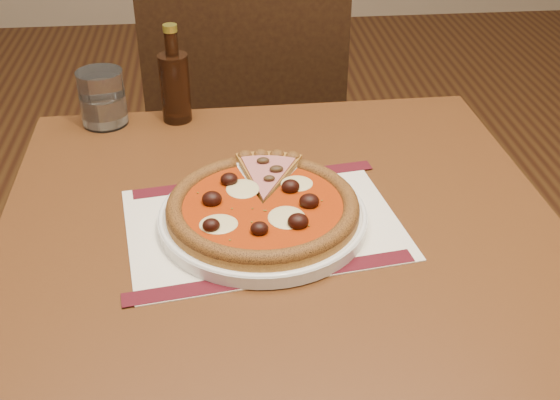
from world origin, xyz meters
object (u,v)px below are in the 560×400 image
object	(u,v)px
bottle	(175,84)
pizza	(263,206)
table	(281,281)
chair_far	(249,122)
plate	(263,218)
water_glass	(102,98)

from	to	relation	value
bottle	pizza	bearing A→B (deg)	-69.97
table	pizza	size ratio (longest dim) A/B	3.01
table	bottle	distance (m)	0.42
table	chair_far	world-z (taller)	chair_far
table	pizza	bearing A→B (deg)	169.40
plate	pizza	xyz separation A→B (m)	(-0.00, -0.00, 0.02)
plate	pizza	bearing A→B (deg)	-100.55
pizza	chair_far	bearing A→B (deg)	88.43
chair_far	bottle	xyz separation A→B (m)	(-0.15, -0.39, 0.28)
chair_far	bottle	world-z (taller)	chair_far
table	chair_far	xyz separation A→B (m)	(-0.01, 0.75, -0.10)
table	bottle	size ratio (longest dim) A/B	4.60
table	pizza	distance (m)	0.13
chair_far	pizza	distance (m)	0.78
bottle	chair_far	bearing A→B (deg)	69.34
water_glass	pizza	bearing A→B (deg)	-53.68
chair_far	pizza	bearing A→B (deg)	93.75
table	chair_far	distance (m)	0.76
chair_far	plate	world-z (taller)	chair_far
chair_far	bottle	bearing A→B (deg)	74.65
table	water_glass	size ratio (longest dim) A/B	8.22
plate	water_glass	world-z (taller)	water_glass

